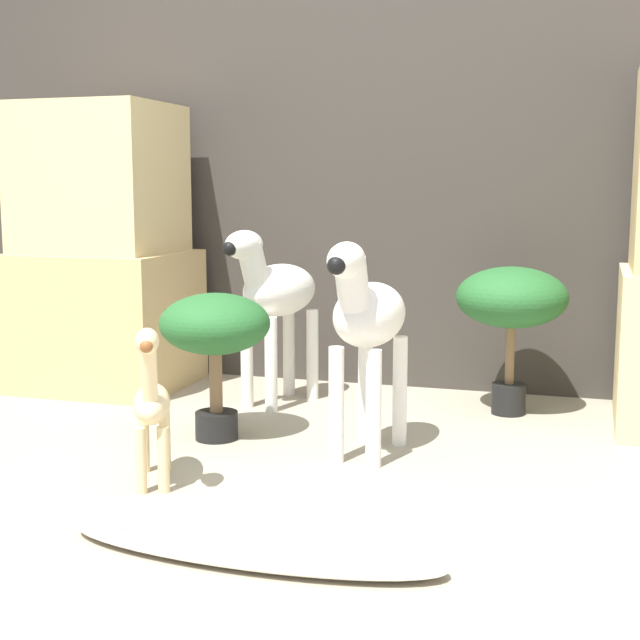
{
  "coord_description": "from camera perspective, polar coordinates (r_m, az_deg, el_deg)",
  "views": [
    {
      "loc": [
        0.79,
        -2.2,
        0.86
      ],
      "look_at": [
        -0.14,
        0.82,
        0.39
      ],
      "focal_mm": 50.0,
      "sensor_mm": 36.0,
      "label": 1
    }
  ],
  "objects": [
    {
      "name": "ground_plane",
      "position": [
        2.49,
        -2.44,
        -11.69
      ],
      "size": [
        14.0,
        14.0,
        0.0
      ],
      "primitive_type": "plane",
      "color": "#9E937F"
    },
    {
      "name": "wall_back",
      "position": [
        3.87,
        5.5,
        12.0
      ],
      "size": [
        6.4,
        0.08,
        2.2
      ],
      "color": "#38332D",
      "rests_on": "ground_plane"
    },
    {
      "name": "rock_pillar_left",
      "position": [
        3.94,
        -13.79,
        3.88
      ],
      "size": [
        0.7,
        0.6,
        1.21
      ],
      "color": "tan",
      "rests_on": "ground_plane"
    },
    {
      "name": "zebra_right",
      "position": [
        2.82,
        2.99,
        -0.03
      ],
      "size": [
        0.24,
        0.51,
        0.7
      ],
      "color": "white",
      "rests_on": "ground_plane"
    },
    {
      "name": "zebra_left",
      "position": [
        3.51,
        -2.91,
        1.64
      ],
      "size": [
        0.32,
        0.51,
        0.7
      ],
      "color": "white",
      "rests_on": "ground_plane"
    },
    {
      "name": "giraffe_figurine",
      "position": [
        2.62,
        -10.74,
        -5.2
      ],
      "size": [
        0.24,
        0.38,
        0.49
      ],
      "color": "beige",
      "rests_on": "ground_plane"
    },
    {
      "name": "potted_palm_front",
      "position": [
        3.43,
        12.16,
        1.12
      ],
      "size": [
        0.42,
        0.42,
        0.57
      ],
      "color": "black",
      "rests_on": "ground_plane"
    },
    {
      "name": "potted_palm_back",
      "position": [
        3.04,
        -6.74,
        -0.71
      ],
      "size": [
        0.38,
        0.38,
        0.51
      ],
      "color": "black",
      "rests_on": "ground_plane"
    },
    {
      "name": "surfboard",
      "position": [
        2.17,
        -4.61,
        -14.17
      ],
      "size": [
        0.94,
        0.26,
        0.09
      ],
      "color": "silver",
      "rests_on": "ground_plane"
    }
  ]
}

